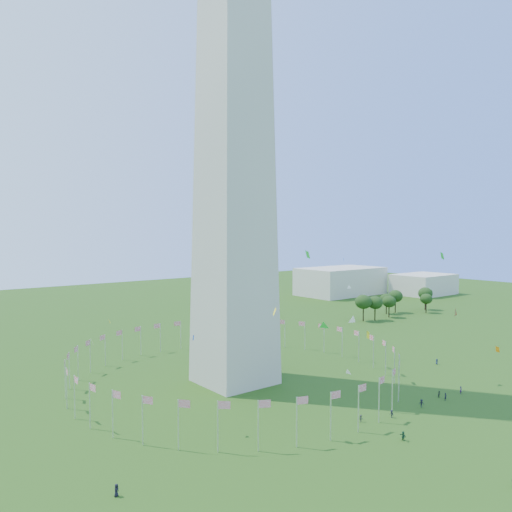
% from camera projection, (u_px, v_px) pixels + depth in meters
% --- Properties ---
extents(ground, '(600.00, 600.00, 0.00)m').
position_uv_depth(ground, '(403.00, 450.00, 86.67)').
color(ground, '#1E420F').
rests_on(ground, ground).
extents(washington_monument, '(16.80, 16.80, 169.00)m').
position_uv_depth(washington_monument, '(234.00, 41.00, 121.51)').
color(washington_monument, beige).
rests_on(washington_monument, ground).
extents(flag_ring, '(80.24, 80.24, 9.00)m').
position_uv_depth(flag_ring, '(235.00, 364.00, 125.64)').
color(flag_ring, silver).
rests_on(flag_ring, ground).
extents(gov_building_east_a, '(50.00, 30.00, 16.00)m').
position_uv_depth(gov_building_east_a, '(341.00, 281.00, 296.65)').
color(gov_building_east_a, beige).
rests_on(gov_building_east_a, ground).
extents(gov_building_east_b, '(35.00, 25.00, 12.00)m').
position_uv_depth(gov_building_east_b, '(424.00, 284.00, 297.98)').
color(gov_building_east_b, beige).
rests_on(gov_building_east_b, ground).
extents(crowd, '(101.64, 63.15, 1.96)m').
position_uv_depth(crowd, '(447.00, 437.00, 90.13)').
color(crowd, gray).
rests_on(crowd, ground).
extents(kites_aloft, '(105.66, 75.58, 32.94)m').
position_uv_depth(kites_aloft, '(364.00, 312.00, 114.28)').
color(kites_aloft, white).
rests_on(kites_aloft, ground).
extents(tree_line_east, '(54.09, 15.21, 11.02)m').
position_uv_depth(tree_line_east, '(394.00, 304.00, 223.42)').
color(tree_line_east, '#244818').
rests_on(tree_line_east, ground).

